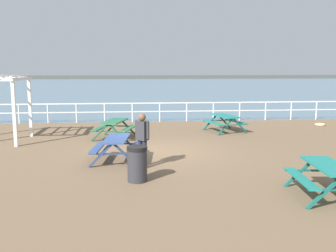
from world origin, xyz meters
name	(u,v)px	position (x,y,z in m)	size (l,w,h in m)	color
ground_plane	(155,154)	(0.00, 0.00, -0.10)	(30.00, 24.00, 0.20)	brown
sea_band	(135,85)	(0.00, 52.75, 0.00)	(142.00, 90.00, 0.01)	slate
distant_shoreline	(133,79)	(0.00, 95.75, 0.00)	(142.00, 6.00, 1.80)	#4C4C47
seaward_railing	(146,109)	(0.00, 7.75, 0.73)	(23.07, 0.07, 1.08)	white
picnic_table_near_left	(225,119)	(3.57, 4.06, 0.58)	(1.90, 2.11, 0.80)	#1E7A70
picnic_table_near_right	(115,125)	(-1.55, 2.77, 0.58)	(1.94, 2.14, 0.80)	#286B47
picnic_table_mid_centre	(117,143)	(-1.33, -1.32, 0.58)	(1.71, 1.95, 0.80)	#334C84
picnic_table_far_left	(328,173)	(3.68, -5.29, 0.58)	(1.69, 1.94, 0.80)	#1E7A70
visitor	(142,137)	(-0.53, -2.21, 0.95)	(0.41, 0.39, 1.66)	#1E2338
litter_bin	(137,164)	(-0.71, -3.61, 0.48)	(0.55, 0.55, 0.95)	#2D2D33
rope_coil	(320,125)	(9.02, 5.41, 0.06)	(0.55, 0.55, 0.11)	tan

